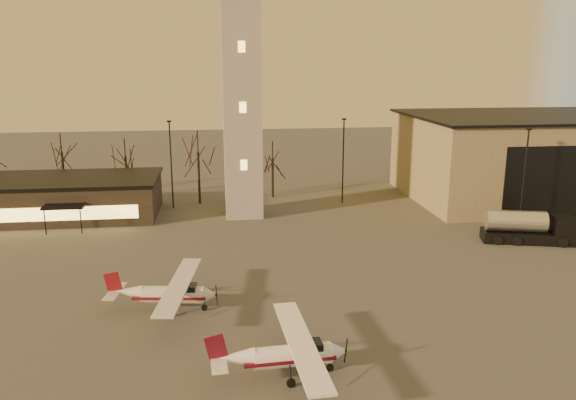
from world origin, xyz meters
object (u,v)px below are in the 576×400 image
at_px(cessna_front, 294,359).
at_px(cessna_rear, 175,297).
at_px(control_tower, 241,64).
at_px(terminal, 40,198).
at_px(hangar, 534,156).
at_px(fuel_truck, 527,230).

xyz_separation_m(cessna_front, cessna_rear, (-7.01, 9.08, -0.01)).
xyz_separation_m(control_tower, cessna_rear, (-5.88, -23.91, -15.37)).
height_order(control_tower, terminal, control_tower).
distance_m(control_tower, cessna_rear, 29.02).
distance_m(terminal, cessna_front, 41.93).
height_order(hangar, cessna_front, hangar).
bearing_deg(fuel_truck, cessna_front, -126.37).
xyz_separation_m(control_tower, fuel_truck, (25.98, -12.91, -15.13)).
relative_size(control_tower, cessna_rear, 3.20).
relative_size(hangar, fuel_truck, 3.60).
bearing_deg(control_tower, fuel_truck, -26.43).
bearing_deg(cessna_rear, fuel_truck, 26.99).
bearing_deg(terminal, fuel_truck, -17.25).
distance_m(terminal, cessna_rear, 30.52).
bearing_deg(hangar, cessna_front, -133.34).
height_order(cessna_rear, fuel_truck, fuel_truck).
relative_size(hangar, cessna_rear, 3.00).
relative_size(cessna_front, fuel_truck, 1.20).
bearing_deg(fuel_truck, terminal, 177.45).
distance_m(control_tower, terminal, 26.24).
distance_m(control_tower, hangar, 37.90).
height_order(terminal, cessna_front, terminal).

